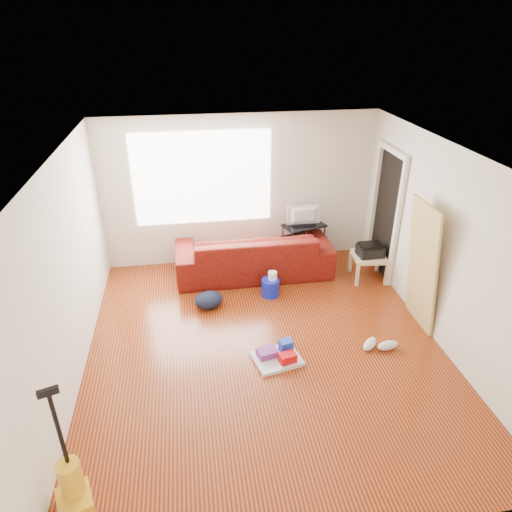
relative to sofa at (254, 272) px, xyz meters
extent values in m
cube|color=#501807|center=(-0.14, -1.95, 0.00)|extent=(4.50, 5.00, 0.01)
cube|color=white|center=(-0.14, -1.95, 2.50)|extent=(4.50, 5.00, 0.01)
cube|color=beige|center=(-0.14, 0.55, 1.25)|extent=(4.50, 0.01, 2.50)
cube|color=beige|center=(-0.14, -4.45, 1.25)|extent=(4.50, 0.01, 2.50)
cube|color=beige|center=(-2.39, -1.95, 1.25)|extent=(0.01, 5.00, 2.50)
cube|color=beige|center=(2.11, -1.95, 1.25)|extent=(0.01, 5.00, 2.50)
cube|color=white|center=(-0.74, 0.53, 1.50)|extent=(2.20, 0.01, 1.50)
cube|color=silver|center=(2.07, -0.70, 1.00)|extent=(0.06, 0.08, 2.00)
cube|color=silver|center=(2.07, 0.20, 1.00)|extent=(0.06, 0.08, 2.00)
cube|color=silver|center=(2.07, -0.25, 2.04)|extent=(0.06, 0.98, 0.08)
cube|color=black|center=(2.10, -0.25, 1.00)|extent=(0.01, 0.86, 1.98)
imported|color=#3A0509|center=(0.00, 0.00, 0.00)|extent=(2.52, 0.98, 0.74)
cube|color=black|center=(0.90, 0.27, 0.03)|extent=(0.78, 0.59, 0.02)
cube|color=black|center=(0.90, 0.27, 0.25)|extent=(0.78, 0.59, 0.02)
cube|color=black|center=(0.90, 0.27, 0.46)|extent=(0.78, 0.59, 0.02)
cube|color=black|center=(0.90, 0.27, 0.68)|extent=(0.78, 0.59, 0.02)
cylinder|color=black|center=(0.66, 0.01, 0.34)|extent=(0.02, 0.02, 0.69)
cylinder|color=black|center=(0.55, 0.33, 0.34)|extent=(0.02, 0.02, 0.69)
cylinder|color=black|center=(1.25, 0.21, 0.34)|extent=(0.02, 0.02, 0.69)
cylinder|color=black|center=(1.15, 0.53, 0.34)|extent=(0.02, 0.02, 0.69)
imported|color=black|center=(0.90, 0.27, 0.85)|extent=(0.57, 0.08, 0.33)
cube|color=tan|center=(1.81, -0.46, 0.39)|extent=(0.56, 0.56, 0.05)
cube|color=tan|center=(1.55, -0.67, 0.18)|extent=(0.05, 0.05, 0.37)
cube|color=tan|center=(1.60, -0.21, 0.18)|extent=(0.05, 0.05, 0.37)
cube|color=tan|center=(2.01, -0.72, 0.18)|extent=(0.05, 0.05, 0.37)
cube|color=tan|center=(2.06, -0.26, 0.18)|extent=(0.05, 0.05, 0.37)
cube|color=black|center=(1.81, -0.46, 0.50)|extent=(0.40, 0.31, 0.17)
cube|color=black|center=(1.81, -0.46, 0.60)|extent=(0.36, 0.27, 0.04)
cylinder|color=#0F1FBE|center=(0.14, -0.73, 0.00)|extent=(0.31, 0.31, 0.27)
cylinder|color=white|center=(0.18, -0.71, 0.20)|extent=(0.14, 0.14, 0.12)
cube|color=silver|center=(-0.05, -2.22, 0.02)|extent=(0.65, 0.57, 0.04)
cube|color=#C0050C|center=(0.07, -2.31, 0.10)|extent=(0.23, 0.18, 0.11)
cube|color=#732980|center=(-0.16, -2.16, 0.09)|extent=(0.28, 0.23, 0.09)
cube|color=#1B33BB|center=(0.09, -2.11, 0.12)|extent=(0.18, 0.17, 0.16)
ellipsoid|color=black|center=(-0.81, -0.90, 0.00)|extent=(0.51, 0.46, 0.23)
ellipsoid|color=silver|center=(1.19, -2.16, 0.06)|extent=(0.29, 0.29, 0.12)
ellipsoid|color=silver|center=(1.40, -2.23, 0.06)|extent=(0.31, 0.17, 0.12)
cube|color=gold|center=(-2.14, -3.86, 0.09)|extent=(0.36, 0.39, 0.18)
cylinder|color=gold|center=(-2.14, -3.81, 0.35)|extent=(0.20, 0.20, 0.35)
cylinder|color=black|center=(-2.14, -3.78, 0.90)|extent=(0.04, 0.04, 0.74)
cube|color=black|center=(-2.14, -3.78, 1.30)|extent=(0.16, 0.09, 0.06)
cube|color=tan|center=(1.99, -1.72, 0.00)|extent=(0.22, 0.71, 1.78)
camera|label=1|loc=(-0.99, -6.55, 3.80)|focal=32.00mm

